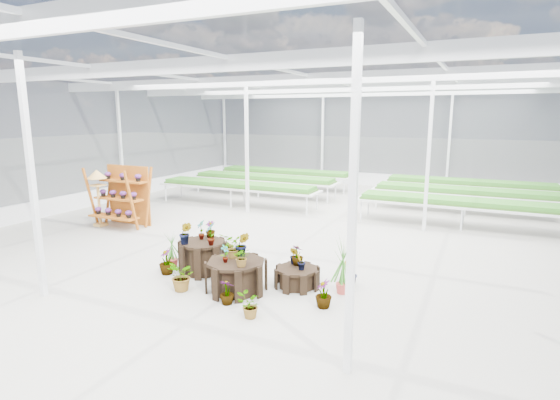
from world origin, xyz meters
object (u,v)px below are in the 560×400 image
at_px(plinth_low, 297,277).
at_px(shelf_rack, 119,197).
at_px(plinth_tall, 203,257).
at_px(plinth_mid, 236,276).
at_px(bird_table, 99,198).

xyz_separation_m(plinth_low, shelf_rack, (-6.86, 2.19, 0.73)).
bearing_deg(shelf_rack, plinth_tall, -25.72).
height_order(plinth_tall, plinth_mid, plinth_tall).
distance_m(plinth_mid, bird_table, 7.04).
distance_m(plinth_mid, shelf_rack, 6.56).
relative_size(plinth_tall, plinth_low, 1.16).
xyz_separation_m(plinth_mid, bird_table, (-6.49, 2.66, 0.57)).
height_order(plinth_tall, plinth_low, plinth_tall).
height_order(plinth_low, shelf_rack, shelf_rack).
relative_size(shelf_rack, bird_table, 1.05).
distance_m(plinth_tall, plinth_low, 2.21).
bearing_deg(shelf_rack, plinth_mid, -25.81).
height_order(plinth_tall, bird_table, bird_table).
bearing_deg(plinth_low, shelf_rack, 162.31).
xyz_separation_m(shelf_rack, bird_table, (-0.64, -0.23, -0.05)).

